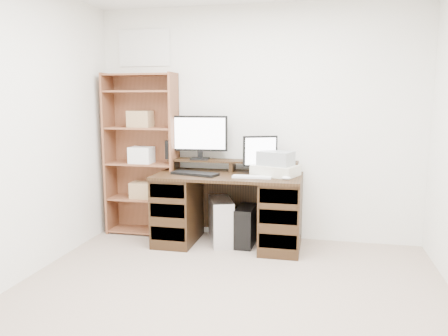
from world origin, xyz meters
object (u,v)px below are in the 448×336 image
(tower_silver, at_px, (221,221))
(bookshelf, at_px, (142,153))
(printer, at_px, (276,170))
(tower_black, at_px, (246,226))
(monitor_small, at_px, (260,153))
(desk, at_px, (228,208))
(monitor_wide, at_px, (200,135))

(tower_silver, xyz_separation_m, bookshelf, (-0.95, 0.19, 0.68))
(printer, height_order, tower_black, printer)
(monitor_small, relative_size, printer, 0.93)
(desk, bearing_deg, tower_black, 7.81)
(desk, bearing_deg, tower_silver, 163.44)
(desk, relative_size, printer, 3.51)
(monitor_wide, bearing_deg, tower_silver, -37.37)
(bookshelf, bearing_deg, monitor_small, -4.57)
(desk, relative_size, tower_silver, 3.14)
(desk, relative_size, monitor_wide, 2.52)
(monitor_small, xyz_separation_m, bookshelf, (-1.34, 0.11, -0.05))
(monitor_wide, bearing_deg, tower_black, -22.59)
(tower_silver, relative_size, bookshelf, 0.27)
(monitor_wide, distance_m, tower_silver, 0.95)
(desk, height_order, bookshelf, bookshelf)
(tower_black, xyz_separation_m, bookshelf, (-1.22, 0.19, 0.71))
(monitor_small, bearing_deg, monitor_wide, 148.73)
(printer, xyz_separation_m, tower_black, (-0.30, -0.02, -0.60))
(monitor_small, distance_m, tower_black, 0.78)
(monitor_small, xyz_separation_m, tower_black, (-0.13, -0.08, -0.76))
(tower_black, bearing_deg, monitor_small, 33.37)
(desk, distance_m, tower_black, 0.26)
(tower_black, bearing_deg, printer, 4.54)
(monitor_wide, distance_m, printer, 0.91)
(monitor_wide, relative_size, bookshelf, 0.33)
(desk, height_order, monitor_wide, monitor_wide)
(desk, relative_size, bookshelf, 0.83)
(tower_black, relative_size, bookshelf, 0.23)
(desk, xyz_separation_m, printer, (0.48, 0.04, 0.41))
(monitor_wide, xyz_separation_m, tower_black, (0.54, -0.17, -0.93))
(tower_black, height_order, bookshelf, bookshelf)
(monitor_wide, relative_size, monitor_small, 1.51)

